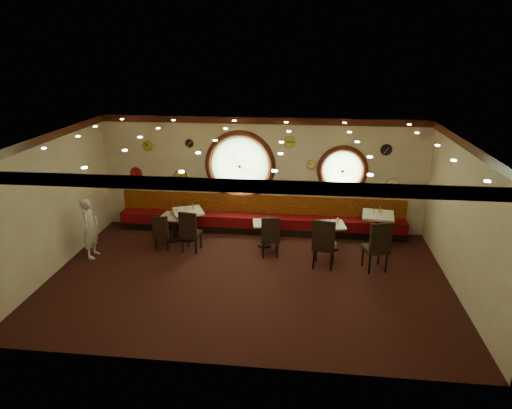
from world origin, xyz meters
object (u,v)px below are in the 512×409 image
table_a (174,225)px  table_b (189,221)px  table_c (265,231)px  chair_d (324,241)px  condiment_b_pepper (188,209)px  condiment_a_bottle (177,212)px  condiment_d_bottle (338,221)px  waiter (90,228)px  chair_a (161,230)px  condiment_a_pepper (172,214)px  table_d (332,233)px  table_e (377,226)px  condiment_e_pepper (381,213)px  chair_b (190,229)px  chair_c (270,234)px  chair_e (378,243)px  condiment_a_salt (170,214)px  condiment_c_pepper (267,221)px  condiment_c_salt (263,220)px  condiment_e_salt (374,211)px  condiment_e_bottle (380,209)px  condiment_d_pepper (332,224)px  condiment_d_salt (330,222)px  condiment_b_salt (185,208)px  condiment_c_bottle (269,219)px

table_a → table_b: table_b is taller
table_c → chair_d: chair_d is taller
condiment_b_pepper → condiment_a_bottle: size_ratio=0.56×
condiment_d_bottle → waiter: (-6.07, -1.16, -0.01)m
table_a → chair_a: size_ratio=1.21×
condiment_d_bottle → condiment_b_pepper: bearing=178.3°
table_a → condiment_a_pepper: (-0.03, -0.02, 0.31)m
chair_a → waiter: (-1.59, -0.56, 0.22)m
table_d → table_e: bearing=17.5°
table_d → condiment_e_pepper: (1.24, 0.31, 0.48)m
chair_b → condiment_b_pepper: size_ratio=7.17×
table_c → chair_c: chair_c is taller
chair_e → condiment_a_salt: bearing=150.4°
condiment_c_pepper → condiment_a_salt: bearing=178.0°
chair_e → condiment_c_salt: bearing=140.8°
condiment_e_pepper → waiter: 7.32m
chair_b → chair_e: bearing=1.0°
chair_b → condiment_a_salt: size_ratio=6.66×
table_d → chair_a: size_ratio=1.21×
chair_e → condiment_e_pepper: size_ratio=7.80×
condiment_b_pepper → condiment_e_salt: (4.88, 0.29, 0.04)m
table_e → condiment_c_pepper: bearing=-172.2°
table_b → condiment_a_bottle: 0.39m
table_c → chair_d: 1.89m
condiment_a_salt → condiment_e_bottle: condiment_e_bottle is taller
table_a → table_e: (5.38, 0.30, 0.10)m
condiment_e_pepper → waiter: size_ratio=0.07×
chair_c → condiment_a_bottle: bearing=155.5°
table_b → condiment_a_bottle: bearing=-168.5°
table_e → condiment_d_pepper: size_ratio=10.26×
condiment_a_bottle → condiment_e_bottle: bearing=4.0°
table_d → condiment_d_bottle: size_ratio=4.65×
condiment_e_bottle → chair_a: bearing=-169.1°
chair_d → table_d: bearing=86.4°
condiment_d_salt → condiment_e_pepper: condiment_e_pepper is taller
condiment_e_salt → chair_a: bearing=-169.5°
condiment_b_pepper → condiment_e_salt: 4.89m
chair_a → condiment_c_pepper: (2.68, 0.54, 0.17)m
condiment_b_salt → condiment_e_pepper: condiment_e_pepper is taller
waiter → table_c: bearing=-75.2°
chair_c → condiment_b_salt: 2.52m
table_c → condiment_e_pepper: bearing=5.9°
condiment_b_pepper → chair_d: bearing=-19.9°
chair_a → condiment_d_pepper: 4.36m
table_d → condiment_c_bottle: 1.65m
condiment_e_salt → table_a: bearing=-176.0°
table_d → condiment_d_salt: 0.31m
table_b → condiment_a_salt: (-0.45, -0.12, 0.24)m
chair_a → condiment_d_salt: bearing=-7.7°
condiment_e_bottle → chair_e: bearing=-98.6°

